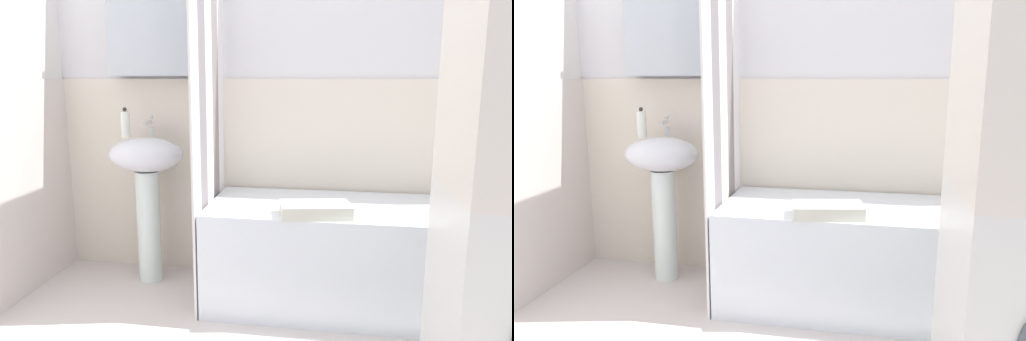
% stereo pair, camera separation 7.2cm
% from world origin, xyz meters
% --- Properties ---
extents(wall_back_tiled, '(3.60, 0.18, 2.40)m').
position_xyz_m(wall_back_tiled, '(-0.06, 1.26, 1.14)').
color(wall_back_tiled, silver).
rests_on(wall_back_tiled, ground_plane).
extents(sink, '(0.44, 0.34, 0.87)m').
position_xyz_m(sink, '(-0.93, 1.03, 0.64)').
color(sink, white).
rests_on(sink, ground_plane).
extents(faucet, '(0.03, 0.12, 0.12)m').
position_xyz_m(faucet, '(-0.93, 1.11, 0.93)').
color(faucet, silver).
rests_on(faucet, sink).
extents(soap_dispenser, '(0.05, 0.05, 0.17)m').
position_xyz_m(soap_dispenser, '(-1.04, 1.01, 0.95)').
color(soap_dispenser, white).
rests_on(soap_dispenser, sink).
extents(bathtub, '(1.57, 0.64, 0.55)m').
position_xyz_m(bathtub, '(0.28, 0.90, 0.28)').
color(bathtub, white).
rests_on(bathtub, ground_plane).
extents(shower_curtain, '(0.01, 0.64, 2.00)m').
position_xyz_m(shower_curtain, '(-0.51, 0.90, 1.00)').
color(shower_curtain, white).
rests_on(shower_curtain, ground_plane).
extents(lotion_bottle, '(0.06, 0.06, 0.17)m').
position_xyz_m(lotion_bottle, '(0.97, 1.14, 0.63)').
color(lotion_bottle, '#1F744F').
rests_on(lotion_bottle, bathtub).
extents(body_wash_bottle, '(0.06, 0.06, 0.15)m').
position_xyz_m(body_wash_bottle, '(0.86, 1.16, 0.62)').
color(body_wash_bottle, gold).
rests_on(body_wash_bottle, bathtub).
extents(towel_folded, '(0.36, 0.25, 0.06)m').
position_xyz_m(towel_folded, '(0.07, 0.68, 0.58)').
color(towel_folded, silver).
rests_on(towel_folded, bathtub).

